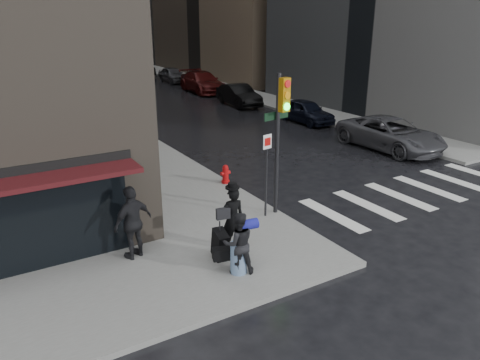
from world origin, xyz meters
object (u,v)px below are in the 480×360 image
object	(u,v)px
parked_car_4	(173,75)
parked_car_5	(141,68)
parked_car_0	(391,134)
parked_car_1	(306,111)
man_overcoat	(230,223)
man_jeans	(238,243)
parked_car_3	(202,82)
traffic_light	(279,126)
man_greycoat	(133,222)
fire_hydrant	(225,175)
parked_car_2	(239,95)

from	to	relation	value
parked_car_4	parked_car_5	distance (m)	6.74
parked_car_0	parked_car_1	size ratio (longest dim) A/B	1.35
man_overcoat	man_jeans	world-z (taller)	man_overcoat
man_overcoat	parked_car_0	distance (m)	13.02
parked_car_0	parked_car_1	world-z (taller)	parked_car_0
parked_car_1	man_jeans	bearing A→B (deg)	-134.63
parked_car_3	traffic_light	bearing A→B (deg)	-107.67
man_jeans	traffic_light	bearing A→B (deg)	-121.98
parked_car_4	man_greycoat	bearing A→B (deg)	-113.88
man_jeans	traffic_light	world-z (taller)	traffic_light
fire_hydrant	parked_car_5	world-z (taller)	parked_car_5
man_greycoat	parked_car_3	distance (m)	28.13
traffic_light	parked_car_5	bearing A→B (deg)	66.96
man_jeans	parked_car_1	world-z (taller)	man_jeans
traffic_light	parked_car_5	distance (m)	38.37
parked_car_0	parked_car_4	distance (m)	26.79
fire_hydrant	traffic_light	bearing A→B (deg)	-89.73
man_greycoat	parked_car_2	xyz separation A→B (m)	(13.74, 17.57, -0.40)
man_greycoat	parked_car_2	size ratio (longest dim) A/B	0.44
man_jeans	parked_car_3	world-z (taller)	man_jeans
parked_car_0	parked_car_1	xyz separation A→B (m)	(0.15, 6.70, -0.07)
fire_hydrant	parked_car_2	xyz separation A→B (m)	(8.88, 13.83, 0.28)
man_jeans	parked_car_2	distance (m)	22.94
parked_car_1	parked_car_3	distance (m)	13.40
man_greycoat	parked_car_2	world-z (taller)	man_greycoat
man_overcoat	traffic_light	world-z (taller)	traffic_light
parked_car_3	parked_car_5	size ratio (longest dim) A/B	1.25
parked_car_5	man_jeans	bearing A→B (deg)	-107.20
man_jeans	man_greycoat	size ratio (longest dim) A/B	0.81
fire_hydrant	parked_car_3	bearing A→B (deg)	65.45
fire_hydrant	man_greycoat	bearing A→B (deg)	-142.41
parked_car_1	parked_car_3	world-z (taller)	parked_car_3
fire_hydrant	parked_car_0	size ratio (longest dim) A/B	0.13
fire_hydrant	parked_car_1	size ratio (longest dim) A/B	0.18
parked_car_4	parked_car_5	world-z (taller)	parked_car_5
man_greycoat	parked_car_0	distance (m)	14.86
parked_car_4	parked_car_5	xyz separation A→B (m)	(-0.75, 6.70, 0.06)
man_jeans	parked_car_0	bearing A→B (deg)	-135.25
parked_car_2	parked_car_5	size ratio (longest dim) A/B	0.98
man_overcoat	parked_car_0	size ratio (longest dim) A/B	0.36
man_jeans	parked_car_0	distance (m)	13.84
parked_car_2	man_jeans	bearing A→B (deg)	-116.63
traffic_light	parked_car_5	xyz separation A→B (m)	(8.83, 37.27, -2.26)
parked_car_1	parked_car_5	bearing A→B (deg)	90.79
fire_hydrant	parked_car_1	bearing A→B (deg)	36.74
parked_car_4	man_overcoat	bearing A→B (deg)	-109.64
man_overcoat	parked_car_4	size ratio (longest dim) A/B	0.47
parked_car_1	parked_car_5	distance (m)	26.80
parked_car_5	man_overcoat	bearing A→B (deg)	-107.10
parked_car_3	parked_car_5	xyz separation A→B (m)	(-0.53, 13.39, -0.08)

